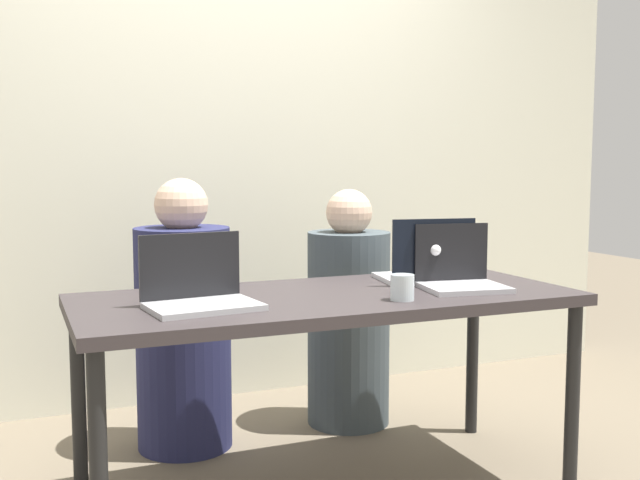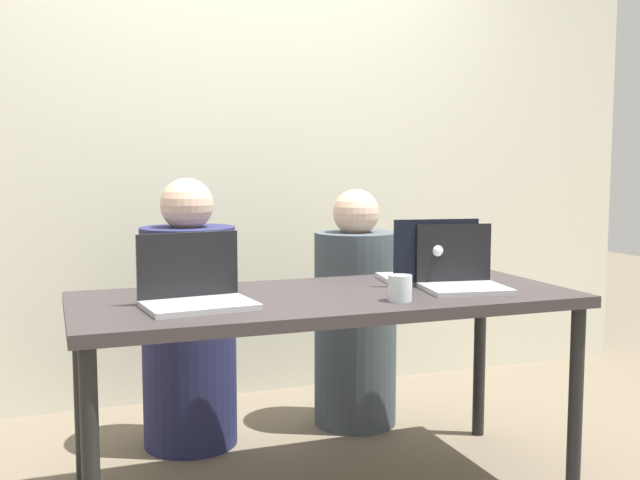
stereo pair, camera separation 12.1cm
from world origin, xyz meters
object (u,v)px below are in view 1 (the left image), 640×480
laptop_front_right (459,275)px  laptop_back_right (425,268)px  person_on_left (184,329)px  person_on_right (349,320)px  water_glass_right (402,289)px  laptop_front_left (199,292)px

laptop_front_right → laptop_back_right: bearing=110.4°
person_on_left → laptop_front_right: bearing=129.0°
person_on_left → person_on_right: size_ratio=1.05×
person_on_right → person_on_left: bearing=-1.5°
laptop_back_right → water_glass_right: size_ratio=4.19×
person_on_right → laptop_back_right: size_ratio=2.92×
water_glass_right → laptop_front_right: bearing=23.0°
laptop_front_right → person_on_right: bearing=108.0°
person_on_right → laptop_front_left: person_on_right is taller
laptop_front_right → person_on_left: bearing=149.3°
person_on_left → water_glass_right: size_ratio=12.87×
laptop_front_right → water_glass_right: laptop_front_right is taller
laptop_front_right → laptop_front_left: (-0.95, 0.01, -0.00)m
person_on_right → laptop_back_right: 0.61m
person_on_left → water_glass_right: bearing=111.8°
person_on_left → laptop_back_right: 1.01m
laptop_back_right → laptop_front_left: size_ratio=1.00×
laptop_front_right → laptop_back_right: laptop_back_right is taller
laptop_back_right → water_glass_right: (-0.27, -0.31, -0.02)m
water_glass_right → person_on_right: bearing=77.1°
water_glass_right → person_on_left: bearing=123.4°
person_on_left → person_on_right: (0.74, 0.00, -0.02)m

